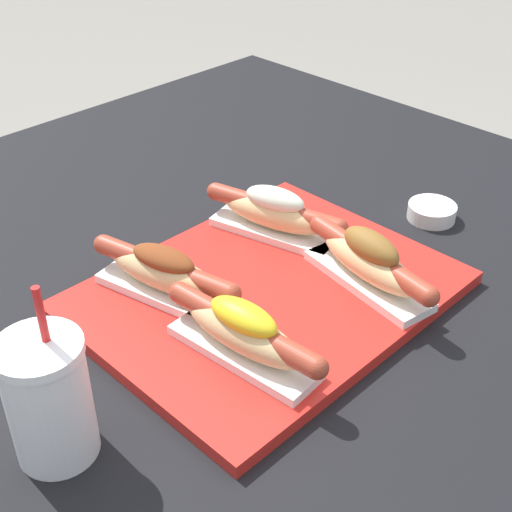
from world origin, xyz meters
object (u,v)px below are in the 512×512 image
hot_dog_2 (165,273)px  sauce_bowl (432,211)px  hot_dog_0 (244,332)px  hot_dog_1 (370,262)px  drink_cup (49,399)px  serving_tray (267,293)px  hot_dog_3 (275,213)px

hot_dog_2 → sauce_bowl: bearing=-15.7°
hot_dog_0 → hot_dog_1: bearing=-4.1°
hot_dog_1 → drink_cup: 0.43m
hot_dog_0 → hot_dog_2: hot_dog_0 is taller
hot_dog_1 → sauce_bowl: hot_dog_1 is taller
hot_dog_2 → serving_tray: bearing=-39.1°
hot_dog_2 → sauce_bowl: (0.43, -0.12, -0.04)m
hot_dog_1 → hot_dog_3: size_ratio=1.02×
hot_dog_3 → sauce_bowl: 0.26m
sauce_bowl → drink_cup: 0.66m
hot_dog_2 → drink_cup: (-0.23, -0.11, 0.02)m
hot_dog_2 → hot_dog_3: hot_dog_3 is taller
hot_dog_3 → hot_dog_2: bearing=-179.3°
serving_tray → hot_dog_1: hot_dog_1 is taller
hot_dog_0 → serving_tray: bearing=32.7°
serving_tray → sauce_bowl: bearing=-6.7°
serving_tray → hot_dog_0: 0.14m
hot_dog_1 → sauce_bowl: 0.24m
sauce_bowl → hot_dog_3: bearing=151.3°
hot_dog_2 → hot_dog_0: bearing=-94.2°
drink_cup → hot_dog_0: bearing=-12.1°
hot_dog_2 → drink_cup: bearing=-154.8°
serving_tray → hot_dog_2: bearing=140.9°
hot_dog_0 → drink_cup: size_ratio=1.14×
serving_tray → hot_dog_3: size_ratio=2.07×
serving_tray → hot_dog_0: (-0.11, -0.07, 0.04)m
serving_tray → hot_dog_2: 0.14m
hot_dog_1 → hot_dog_0: bearing=175.9°
hot_dog_0 → hot_dog_3: bearing=36.1°
sauce_bowl → drink_cup: size_ratio=0.37×
drink_cup → serving_tray: bearing=4.4°
hot_dog_1 → drink_cup: size_ratio=1.13×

